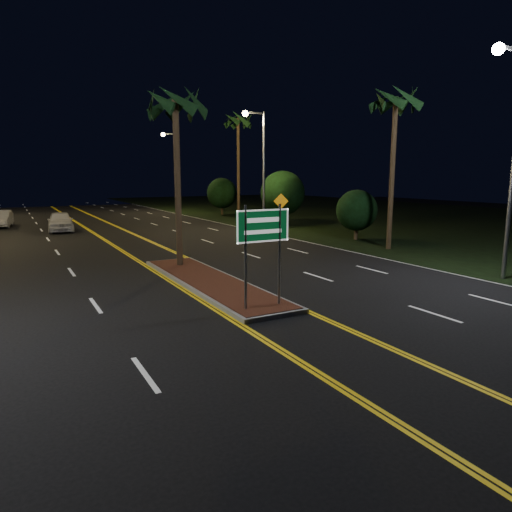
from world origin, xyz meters
TOP-DOWN VIEW (x-y plane):
  - ground at (0.00, 0.00)m, footprint 120.00×120.00m
  - grass_right at (30.00, 25.00)m, footprint 40.00×110.00m
  - median_island at (0.00, 7.00)m, footprint 2.25×10.25m
  - highway_sign at (0.00, 2.80)m, footprint 1.80×0.08m
  - streetlight_right_near at (10.61, 2.00)m, footprint 1.91×0.44m
  - streetlight_right_mid at (10.61, 22.00)m, footprint 1.91×0.44m
  - streetlight_right_far at (10.61, 42.00)m, footprint 1.91×0.44m
  - palm_median at (0.00, 10.50)m, footprint 2.40×2.40m
  - palm_right_near at (12.50, 10.00)m, footprint 2.40×2.40m
  - palm_right_far at (12.80, 30.00)m, footprint 2.40×2.40m
  - shrub_near at (13.50, 14.00)m, footprint 2.70×2.70m
  - shrub_mid at (14.00, 24.00)m, footprint 3.78×3.78m
  - shrub_far at (13.80, 36.00)m, footprint 3.24×3.24m
  - car_near at (-3.22, 28.45)m, footprint 2.71×5.47m
  - car_far at (-7.23, 33.88)m, footprint 2.68×5.06m
  - warning_sign at (12.08, 21.16)m, footprint 1.12×0.44m

SIDE VIEW (x-z plane):
  - ground at x=0.00m, z-range 0.00..0.00m
  - grass_right at x=30.00m, z-range 0.00..0.01m
  - median_island at x=0.00m, z-range 0.00..0.17m
  - car_far at x=-7.23m, z-range 0.00..1.61m
  - car_near at x=-3.22m, z-range 0.00..1.77m
  - warning_sign at x=12.08m, z-range 0.46..3.29m
  - shrub_near at x=13.50m, z-range 0.30..3.60m
  - shrub_far at x=13.80m, z-range 0.36..4.32m
  - highway_sign at x=0.00m, z-range 0.80..4.00m
  - shrub_mid at x=14.00m, z-range 0.42..5.04m
  - streetlight_right_near at x=10.61m, z-range 1.16..10.16m
  - streetlight_right_mid at x=10.61m, z-range 1.16..10.16m
  - streetlight_right_far at x=10.61m, z-range 1.16..10.16m
  - palm_median at x=0.00m, z-range 3.13..11.43m
  - palm_right_near at x=12.50m, z-range 3.56..12.86m
  - palm_right_far at x=12.80m, z-range 3.99..14.29m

